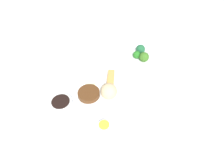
% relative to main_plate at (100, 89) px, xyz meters
% --- Properties ---
extents(tabletop, '(2.20, 2.20, 0.02)m').
position_rel_main_plate_xyz_m(tabletop, '(0.01, 0.00, -0.02)').
color(tabletop, white).
rests_on(tabletop, ground).
extents(main_plate, '(0.25, 0.25, 0.02)m').
position_rel_main_plate_xyz_m(main_plate, '(0.00, 0.00, 0.00)').
color(main_plate, white).
rests_on(main_plate, tabletop).
extents(rice_scoop, '(0.07, 0.07, 0.07)m').
position_rel_main_plate_xyz_m(rice_scoop, '(-0.06, -0.04, 0.05)').
color(rice_scoop, tan).
rests_on(rice_scoop, main_plate).
extents(spring_roll, '(0.11, 0.05, 0.03)m').
position_rel_main_plate_xyz_m(spring_roll, '(0.04, -0.06, 0.02)').
color(spring_roll, '#D99447').
rests_on(spring_roll, main_plate).
extents(crab_rangoon_wonton, '(0.07, 0.08, 0.01)m').
position_rel_main_plate_xyz_m(crab_rangoon_wonton, '(0.06, 0.04, 0.01)').
color(crab_rangoon_wonton, beige).
rests_on(crab_rangoon_wonton, main_plate).
extents(stir_fry_heap, '(0.10, 0.10, 0.02)m').
position_rel_main_plate_xyz_m(stir_fry_heap, '(-0.04, 0.06, 0.02)').
color(stir_fry_heap, '#4D2C14').
rests_on(stir_fry_heap, main_plate).
extents(broccoli_plate, '(0.22, 0.22, 0.01)m').
position_rel_main_plate_xyz_m(broccoli_plate, '(0.20, -0.22, -0.00)').
color(broccoli_plate, white).
rests_on(broccoli_plate, tabletop).
extents(broccoli_floret_0, '(0.05, 0.05, 0.05)m').
position_rel_main_plate_xyz_m(broccoli_floret_0, '(0.24, -0.25, 0.03)').
color(broccoli_floret_0, '#1F5B34').
rests_on(broccoli_floret_0, broccoli_plate).
extents(broccoli_floret_1, '(0.04, 0.04, 0.04)m').
position_rel_main_plate_xyz_m(broccoli_floret_1, '(0.20, -0.22, 0.03)').
color(broccoli_floret_1, '#22691E').
rests_on(broccoli_floret_1, broccoli_plate).
extents(broccoli_floret_2, '(0.05, 0.05, 0.05)m').
position_rel_main_plate_xyz_m(broccoli_floret_2, '(0.17, -0.25, 0.03)').
color(broccoli_floret_2, '#35661F').
rests_on(broccoli_floret_2, broccoli_plate).
extents(soy_sauce_bowl, '(0.10, 0.10, 0.04)m').
position_rel_main_plate_xyz_m(soy_sauce_bowl, '(-0.07, 0.18, 0.01)').
color(soy_sauce_bowl, white).
rests_on(soy_sauce_bowl, tabletop).
extents(soy_sauce_bowl_liquid, '(0.08, 0.08, 0.00)m').
position_rel_main_plate_xyz_m(soy_sauce_bowl_liquid, '(-0.07, 0.18, 0.03)').
color(soy_sauce_bowl_liquid, black).
rests_on(soy_sauce_bowl_liquid, soy_sauce_bowl).
extents(sauce_ramekin_hot_mustard, '(0.05, 0.05, 0.03)m').
position_rel_main_plate_xyz_m(sauce_ramekin_hot_mustard, '(-0.21, 0.00, 0.00)').
color(sauce_ramekin_hot_mustard, white).
rests_on(sauce_ramekin_hot_mustard, tabletop).
extents(sauce_ramekin_hot_mustard_liquid, '(0.04, 0.04, 0.00)m').
position_rel_main_plate_xyz_m(sauce_ramekin_hot_mustard_liquid, '(-0.21, 0.00, 0.02)').
color(sauce_ramekin_hot_mustard_liquid, yellow).
rests_on(sauce_ramekin_hot_mustard_liquid, sauce_ramekin_hot_mustard).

